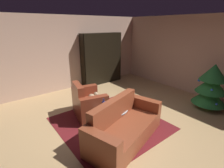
{
  "coord_description": "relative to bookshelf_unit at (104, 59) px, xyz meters",
  "views": [
    {
      "loc": [
        2.7,
        -2.27,
        2.31
      ],
      "look_at": [
        -0.43,
        0.17,
        0.88
      ],
      "focal_mm": 26.69,
      "sensor_mm": 36.0,
      "label": 1
    }
  ],
  "objects": [
    {
      "name": "bookshelf_unit",
      "position": [
        0.0,
        0.0,
        0.0
      ],
      "size": [
        0.36,
        1.73,
        2.01
      ],
      "color": "black",
      "rests_on": "ground"
    },
    {
      "name": "bottle_on_table",
      "position": [
        2.67,
        -1.92,
        -0.44
      ],
      "size": [
        0.08,
        0.08,
        0.27
      ],
      "color": "navy",
      "rests_on": "coffee_table"
    },
    {
      "name": "area_rug",
      "position": [
        2.67,
        -1.74,
        -0.99
      ],
      "size": [
        2.43,
        2.35,
        0.01
      ],
      "primitive_type": "cube",
      "color": "maroon",
      "rests_on": "ground"
    },
    {
      "name": "armchair_red",
      "position": [
        2.04,
        -1.96,
        -0.66
      ],
      "size": [
        1.11,
        0.9,
        0.93
      ],
      "color": "maroon",
      "rests_on": "ground"
    },
    {
      "name": "couch_red",
      "position": [
        3.32,
        -1.86,
        -0.7
      ],
      "size": [
        1.29,
        2.02,
        0.85
      ],
      "color": "brown",
      "rests_on": "ground"
    },
    {
      "name": "ground_plane",
      "position": [
        2.81,
        -1.61,
        -1.0
      ],
      "size": [
        8.02,
        8.02,
        0.0
      ],
      "primitive_type": "plane",
      "color": "tan"
    },
    {
      "name": "book_stack_on_table",
      "position": [
        2.78,
        -1.7,
        -0.5
      ],
      "size": [
        0.22,
        0.19,
        0.1
      ],
      "color": "#B52D29",
      "rests_on": "coffee_table"
    },
    {
      "name": "decorated_tree",
      "position": [
        3.77,
        1.01,
        -0.32
      ],
      "size": [
        0.9,
        0.9,
        1.31
      ],
      "color": "brown",
      "rests_on": "ground"
    },
    {
      "name": "wall_back",
      "position": [
        2.81,
        1.76,
        0.32
      ],
      "size": [
        6.17,
        0.06,
        2.62
      ],
      "primitive_type": "cube",
      "color": "tan",
      "rests_on": "ground"
    },
    {
      "name": "wall_left",
      "position": [
        -0.25,
        -1.61,
        0.32
      ],
      "size": [
        0.06,
        6.8,
        2.62
      ],
      "primitive_type": "cube",
      "color": "tan",
      "rests_on": "ground"
    },
    {
      "name": "coffee_table",
      "position": [
        2.74,
        -1.72,
        -0.59
      ],
      "size": [
        0.75,
        0.75,
        0.45
      ],
      "color": "black",
      "rests_on": "ground"
    }
  ]
}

